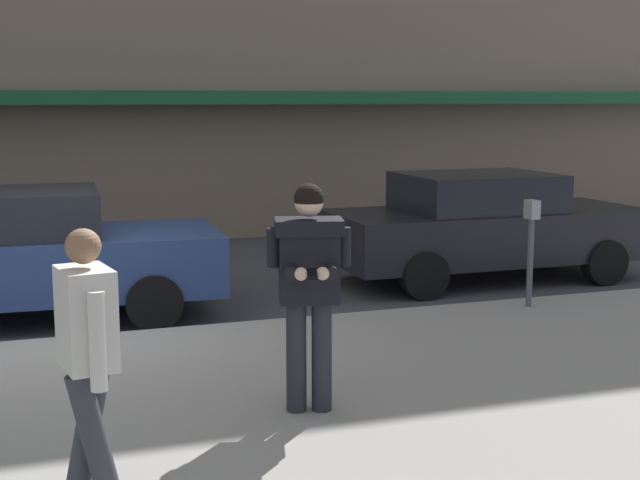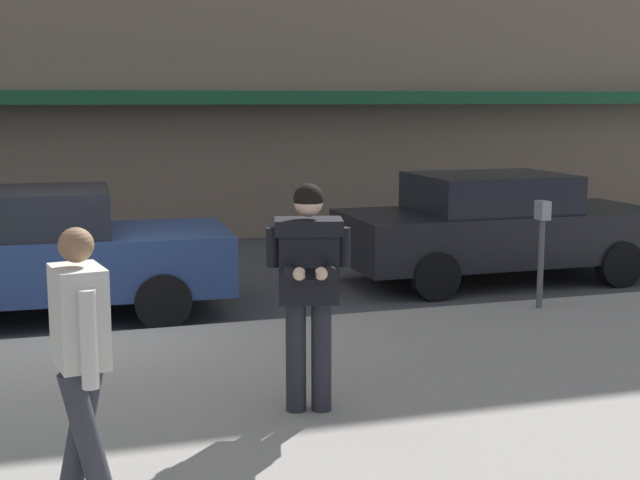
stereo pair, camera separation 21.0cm
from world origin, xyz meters
TOP-DOWN VIEW (x-y plane):
  - ground_plane at (0.00, 0.00)m, footprint 80.00×80.00m
  - sidewalk at (1.00, -2.85)m, footprint 32.00×5.30m
  - curb_paint_line at (1.00, 0.05)m, footprint 28.00×0.12m
  - parked_sedan_mid at (-0.23, 1.21)m, footprint 4.58×2.10m
  - parked_sedan_far at (6.05, 1.55)m, footprint 4.51×1.95m
  - man_texting_on_phone at (1.85, -3.15)m, footprint 0.63×0.64m
  - pedestrian_in_light_coat at (0.09, -4.27)m, footprint 0.37×0.59m
  - parking_meter at (5.45, -0.60)m, footprint 0.12×0.18m

SIDE VIEW (x-z plane):
  - ground_plane at x=0.00m, z-range 0.00..0.00m
  - curb_paint_line at x=1.00m, z-range 0.00..0.01m
  - sidewalk at x=1.00m, z-range 0.00..0.14m
  - parked_sedan_mid at x=-0.23m, z-range 0.02..1.56m
  - parked_sedan_far at x=6.05m, z-range 0.02..1.56m
  - parking_meter at x=5.45m, z-range 0.33..1.60m
  - pedestrian_in_light_coat at x=0.09m, z-range 0.26..1.96m
  - man_texting_on_phone at x=1.85m, z-range 0.35..2.15m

